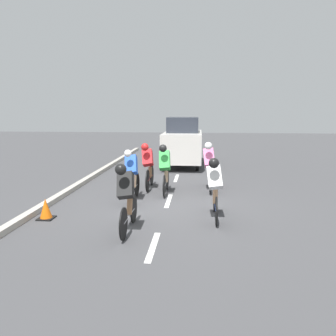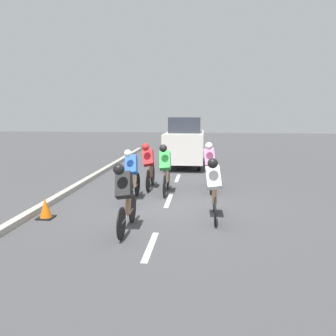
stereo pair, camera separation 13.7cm
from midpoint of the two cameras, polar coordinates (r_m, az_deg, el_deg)
name	(u,v)px [view 2 (the right image)]	position (r m, az deg, el deg)	size (l,w,h in m)	color
ground_plane	(167,204)	(9.01, 0.29, -6.36)	(60.00, 60.00, 0.00)	#424244
lane_stripe_near	(150,246)	(6.36, -2.44, -13.46)	(0.12, 1.40, 0.01)	white
lane_stripe_mid	(169,201)	(9.36, 0.53, -5.72)	(0.12, 1.40, 0.01)	white
lane_stripe_far	(178,178)	(12.46, 2.00, -1.77)	(0.12, 1.40, 0.01)	white
curb	(61,195)	(10.17, -17.79, -4.55)	(0.20, 24.24, 0.14)	#A8A399
cyclist_blue	(132,174)	(9.26, -5.83, -1.11)	(0.40, 1.68, 1.49)	black
cyclist_pink	(210,165)	(10.48, 7.68, 0.50)	(0.39, 1.73, 1.58)	black
cyclist_green	(165,167)	(9.99, -0.07, 0.10)	(0.38, 1.66, 1.55)	black
cyclist_white	(214,186)	(7.70, 8.49, -3.15)	(0.39, 1.67, 1.49)	black
cyclist_red	(149,165)	(10.63, -2.98, 0.59)	(0.42, 1.66, 1.53)	black
cyclist_black	(125,195)	(6.88, -7.00, -4.69)	(0.39, 1.69, 1.50)	black
support_car	(185,142)	(15.22, 3.23, 4.58)	(1.70, 3.88, 2.25)	black
traffic_cone	(45,209)	(8.33, -20.13, -6.66)	(0.36, 0.36, 0.49)	black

